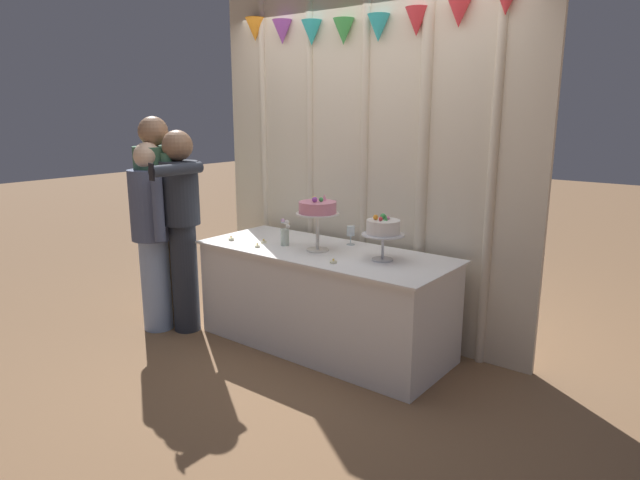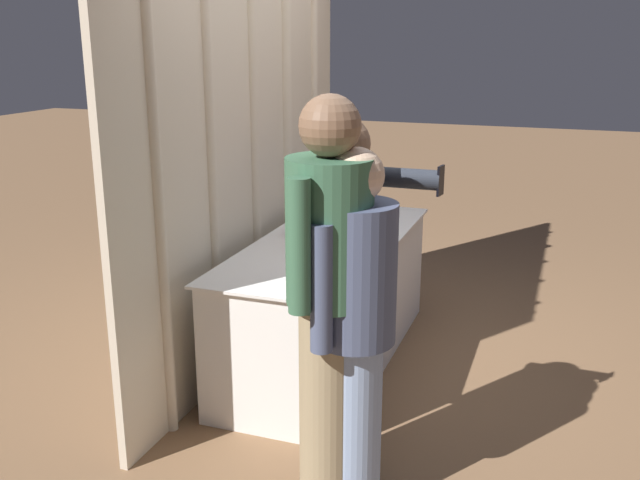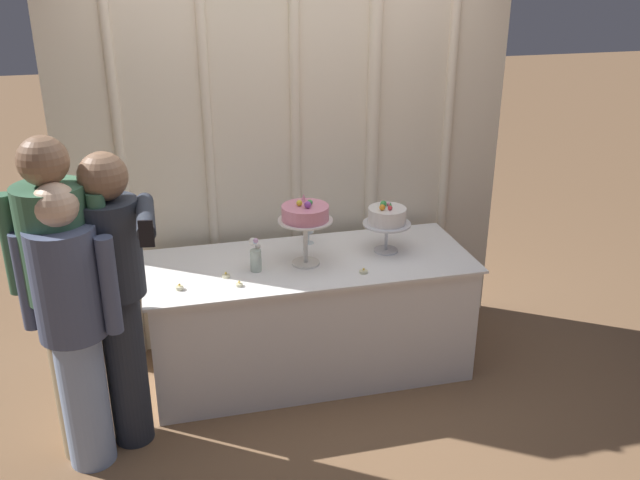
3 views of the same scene
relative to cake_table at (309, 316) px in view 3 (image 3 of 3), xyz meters
The scene contains 14 objects.
ground_plane 0.39m from the cake_table, 90.00° to the right, with size 24.00×24.00×0.00m, color #846042.
draped_curtain 1.17m from the cake_table, 87.88° to the left, with size 2.82×0.16×2.69m.
cake_table is the anchor object (origin of this frame).
cake_display_nearleft 0.68m from the cake_table, 127.70° to the right, with size 0.32×0.32×0.41m.
cake_display_nearright 0.77m from the cake_table, ahead, with size 0.29×0.29×0.32m.
wine_glass 0.55m from the cake_table, 77.20° to the left, with size 0.06×0.06×0.15m.
flower_vase 0.57m from the cake_table, behind, with size 0.07×0.09×0.21m.
tealight_far_left 0.88m from the cake_table, 165.59° to the right, with size 0.04×0.04×0.04m.
tealight_near_left 0.64m from the cake_table, 168.15° to the right, with size 0.05×0.05×0.03m.
tealight_near_right 0.63m from the cake_table, 152.41° to the right, with size 0.04×0.04×0.03m.
tealight_far_right 0.52m from the cake_table, 42.18° to the right, with size 0.05×0.05×0.03m.
guest_girl_blue_dress 1.28m from the cake_table, 158.10° to the right, with size 0.44×0.57×1.61m.
guest_man_dark_suit 1.51m from the cake_table, 160.78° to the right, with size 0.49×0.40×1.71m.
guest_man_pink_jacket 1.47m from the cake_table, 156.74° to the right, with size 0.47×0.41×1.51m.
Camera 3 is at (-0.85, -3.59, 2.48)m, focal length 39.47 mm.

